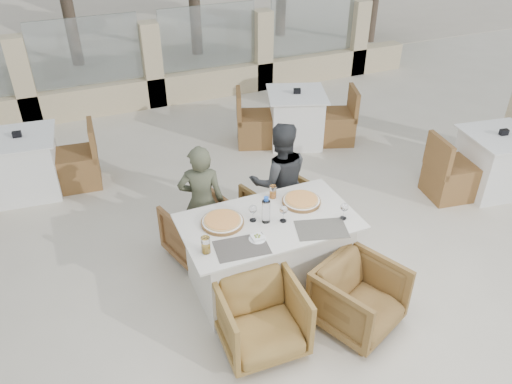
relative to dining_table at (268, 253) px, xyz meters
name	(u,v)px	position (x,y,z in m)	size (l,w,h in m)	color
ground	(272,281)	(0.05, 0.01, -0.39)	(80.00, 80.00, 0.00)	beige
perimeter_wall_far	(152,59)	(0.05, 4.81, 0.42)	(10.00, 0.34, 1.60)	beige
dining_table	(268,253)	(0.00, 0.00, 0.00)	(1.60, 0.90, 0.77)	silver
placemat_near_left	(242,247)	(-0.37, -0.26, 0.39)	(0.45, 0.30, 0.00)	#4F4A44
placemat_near_right	(321,229)	(0.37, -0.30, 0.39)	(0.45, 0.30, 0.00)	#5A564D
pizza_left	(222,221)	(-0.40, 0.12, 0.41)	(0.39, 0.39, 0.05)	orange
pizza_right	(301,201)	(0.40, 0.14, 0.41)	(0.37, 0.37, 0.05)	orange
water_bottle	(266,210)	(-0.03, 0.00, 0.52)	(0.08, 0.08, 0.26)	#B9DFF4
wine_glass_centre	(253,212)	(-0.13, 0.06, 0.48)	(0.08, 0.08, 0.18)	silver
wine_glass_near	(283,213)	(0.11, -0.06, 0.48)	(0.08, 0.08, 0.18)	white
wine_glass_corner	(344,210)	(0.64, -0.24, 0.48)	(0.08, 0.08, 0.18)	white
beer_glass_left	(206,245)	(-0.66, -0.20, 0.46)	(0.08, 0.08, 0.15)	#C08B1B
beer_glass_right	(273,192)	(0.19, 0.33, 0.45)	(0.07, 0.07, 0.13)	orange
olive_dish	(257,237)	(-0.20, -0.21, 0.41)	(0.11, 0.11, 0.04)	white
armchair_far_left	(202,231)	(-0.45, 0.68, -0.08)	(0.65, 0.67, 0.61)	brown
armchair_far_right	(279,207)	(0.48, 0.76, -0.08)	(0.64, 0.66, 0.60)	olive
armchair_near_left	(261,317)	(-0.36, -0.65, -0.07)	(0.68, 0.70, 0.63)	olive
armchair_near_right	(359,298)	(0.52, -0.78, -0.08)	(0.66, 0.68, 0.62)	brown
diner_left	(202,202)	(-0.42, 0.72, 0.25)	(0.46, 0.30, 1.27)	#4B503A
diner_right	(279,181)	(0.45, 0.72, 0.28)	(0.65, 0.51, 1.34)	#343739
bg_table_a	(26,165)	(-2.06, 2.70, 0.00)	(1.64, 0.82, 0.77)	white
bg_table_b	(296,118)	(1.62, 2.61, 0.00)	(1.64, 0.82, 0.77)	white
bg_table_c	(495,163)	(3.30, 0.47, 0.00)	(1.64, 0.82, 0.77)	white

